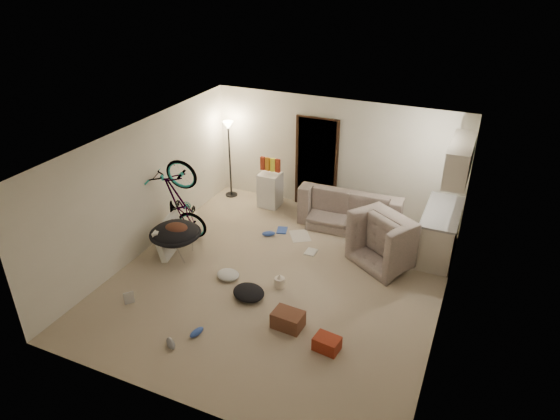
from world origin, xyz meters
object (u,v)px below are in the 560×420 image
at_px(saucer_chair, 176,237).
at_px(drink_case_b, 327,344).
at_px(armchair, 396,242).
at_px(kitchen_counter, 439,233).
at_px(drink_case_a, 288,320).
at_px(floor_lamp, 229,143).
at_px(bicycle, 182,218).
at_px(mini_fridge, 270,190).
at_px(juicer, 280,282).
at_px(tv_box, 170,236).
at_px(sofa, 352,211).

bearing_deg(saucer_chair, drink_case_b, -19.72).
relative_size(armchair, drink_case_b, 3.12).
height_order(kitchen_counter, drink_case_b, kitchen_counter).
bearing_deg(saucer_chair, armchair, 22.16).
bearing_deg(armchair, drink_case_a, 100.51).
xyz_separation_m(floor_lamp, saucer_chair, (0.34, -2.74, -0.90)).
height_order(bicycle, saucer_chair, bicycle).
bearing_deg(bicycle, mini_fridge, -30.07).
height_order(floor_lamp, saucer_chair, floor_lamp).
distance_m(bicycle, mini_fridge, 2.29).
height_order(mini_fridge, drink_case_b, mini_fridge).
bearing_deg(juicer, tv_box, 174.24).
xyz_separation_m(armchair, saucer_chair, (-3.79, -1.54, 0.03)).
bearing_deg(drink_case_b, drink_case_a, 169.62).
xyz_separation_m(tv_box, juicer, (2.42, -0.24, -0.21)).
bearing_deg(armchair, saucer_chair, 55.84).
height_order(saucer_chair, juicer, saucer_chair).
relative_size(sofa, drink_case_b, 5.78).
bearing_deg(drink_case_a, bicycle, 155.74).
bearing_deg(sofa, tv_box, 37.90).
relative_size(floor_lamp, sofa, 0.85).
bearing_deg(kitchen_counter, armchair, -141.79).
distance_m(armchair, drink_case_a, 2.77).
xyz_separation_m(saucer_chair, juicer, (2.17, -0.11, -0.30)).
height_order(floor_lamp, tv_box, floor_lamp).
xyz_separation_m(sofa, drink_case_b, (0.76, -3.77, -0.20)).
height_order(kitchen_counter, drink_case_a, kitchen_counter).
bearing_deg(drink_case_b, floor_lamp, 140.85).
distance_m(saucer_chair, drink_case_b, 3.64).
distance_m(sofa, drink_case_b, 3.85).
distance_m(mini_fridge, drink_case_b, 4.72).
relative_size(saucer_chair, drink_case_a, 2.07).
relative_size(mini_fridge, tv_box, 0.82).
distance_m(floor_lamp, drink_case_b, 5.59).
height_order(armchair, saucer_chair, armchair).
height_order(sofa, drink_case_b, sofa).
bearing_deg(kitchen_counter, juicer, -136.40).
bearing_deg(bicycle, armchair, -81.61).
xyz_separation_m(kitchen_counter, bicycle, (-4.73, -1.53, 0.04)).
bearing_deg(floor_lamp, drink_case_b, -46.54).
relative_size(drink_case_a, drink_case_b, 1.26).
bearing_deg(bicycle, floor_lamp, -2.63).
height_order(bicycle, drink_case_a, bicycle).
bearing_deg(floor_lamp, sofa, -3.82).
xyz_separation_m(kitchen_counter, armchair, (-0.70, -0.55, -0.07)).
distance_m(mini_fridge, saucer_chair, 2.74).
bearing_deg(drink_case_b, mini_fridge, 132.29).
relative_size(floor_lamp, armchair, 1.58).
bearing_deg(floor_lamp, drink_case_a, -50.82).
bearing_deg(juicer, drink_case_b, -41.83).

